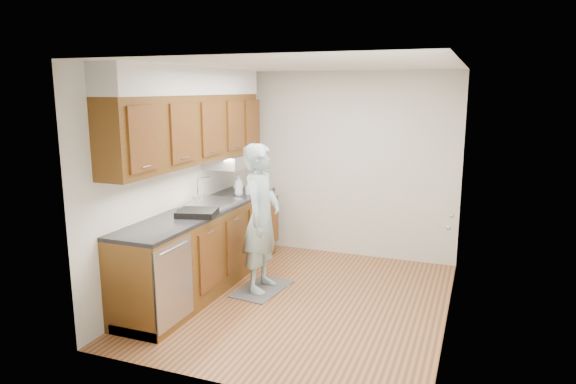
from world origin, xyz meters
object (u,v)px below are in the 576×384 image
object	(u,v)px
person	(261,208)
dish_rack	(197,213)
soap_bottle_b	(248,188)
soap_bottle_c	(238,184)
soap_bottle_a	(239,185)

from	to	relation	value
person	dish_rack	size ratio (longest dim) A/B	4.68
soap_bottle_b	soap_bottle_c	xyz separation A→B (m)	(-0.23, 0.17, 0.01)
soap_bottle_a	soap_bottle_c	world-z (taller)	soap_bottle_a
dish_rack	soap_bottle_b	bearing A→B (deg)	73.95
dish_rack	soap_bottle_a	bearing A→B (deg)	78.07
person	soap_bottle_b	world-z (taller)	person
person	soap_bottle_c	bearing A→B (deg)	36.44
soap_bottle_a	dish_rack	bearing A→B (deg)	-87.10
soap_bottle_a	soap_bottle_b	xyz separation A→B (m)	(0.08, 0.10, -0.05)
soap_bottle_a	soap_bottle_b	world-z (taller)	soap_bottle_a
soap_bottle_b	soap_bottle_c	size ratio (longest dim) A/B	0.90
person	soap_bottle_a	size ratio (longest dim) A/B	7.03
soap_bottle_c	dish_rack	distance (m)	1.40
soap_bottle_a	soap_bottle_c	size ratio (longest dim) A/B	1.45
soap_bottle_a	soap_bottle_c	distance (m)	0.31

